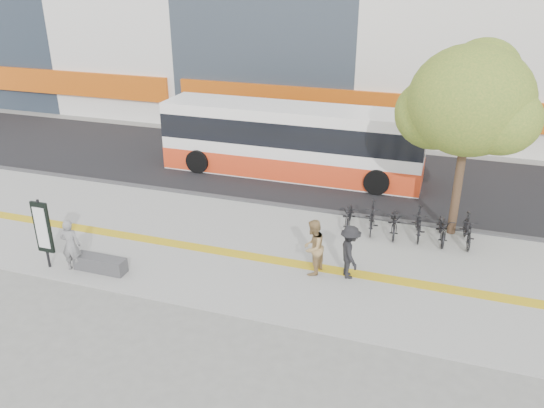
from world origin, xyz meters
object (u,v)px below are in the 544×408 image
(bench, at_px, (100,264))
(signboard, at_px, (43,228))
(bus, at_px, (291,143))
(seated_woman, at_px, (71,245))
(street_tree, at_px, (469,102))
(pedestrian_dark, at_px, (350,252))
(pedestrian_tan, at_px, (313,247))

(bench, height_order, signboard, signboard)
(bus, height_order, seated_woman, bus)
(street_tree, height_order, pedestrian_dark, street_tree)
(street_tree, xyz_separation_m, pedestrian_dark, (-2.73, -4.03, -3.63))
(signboard, distance_m, seated_woman, 0.94)
(bus, height_order, pedestrian_dark, bus)
(bus, xyz_separation_m, pedestrian_tan, (3.00, -7.84, -0.52))
(seated_woman, height_order, pedestrian_tan, pedestrian_tan)
(bench, xyz_separation_m, seated_woman, (-0.80, -0.18, 0.59))
(street_tree, bearing_deg, bus, 151.57)
(street_tree, xyz_separation_m, bus, (-6.80, 3.68, -3.06))
(seated_woman, distance_m, pedestrian_dark, 8.14)
(street_tree, height_order, seated_woman, street_tree)
(pedestrian_dark, bearing_deg, bus, 2.01)
(pedestrian_tan, xyz_separation_m, pedestrian_dark, (1.06, 0.13, -0.04))
(pedestrian_tan, distance_m, pedestrian_dark, 1.07)
(bus, distance_m, seated_woman, 10.60)
(bus, xyz_separation_m, pedestrian_dark, (4.06, -7.71, -0.56))
(bench, bearing_deg, signboard, -169.19)
(signboard, bearing_deg, bench, 10.81)
(signboard, xyz_separation_m, bus, (4.58, 10.01, 0.08))
(pedestrian_dark, bearing_deg, signboard, 79.10)
(bench, bearing_deg, street_tree, 31.62)
(street_tree, bearing_deg, bench, -148.38)
(bench, xyz_separation_m, pedestrian_dark, (7.05, 1.99, 0.58))
(bus, bearing_deg, pedestrian_tan, -69.04)
(street_tree, distance_m, seated_woman, 12.79)
(bench, relative_size, bus, 0.14)
(signboard, height_order, pedestrian_dark, signboard)
(bench, relative_size, street_tree, 0.25)
(bench, height_order, pedestrian_tan, pedestrian_tan)
(bus, distance_m, pedestrian_dark, 8.73)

